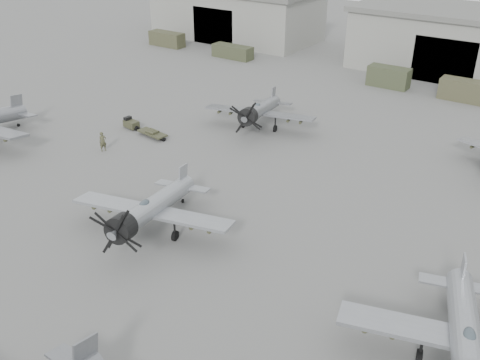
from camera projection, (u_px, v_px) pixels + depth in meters
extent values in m
plane|color=slate|center=(159.00, 320.00, 31.35)|extent=(220.00, 220.00, 0.00)
cube|color=gray|center=(237.00, 14.00, 93.72)|extent=(28.00, 14.00, 8.00)
cube|color=black|center=(213.00, 27.00, 89.25)|extent=(8.12, 0.40, 6.00)
cube|color=gray|center=(459.00, 44.00, 74.54)|extent=(28.00, 14.00, 8.00)
cube|color=slate|center=(465.00, 12.00, 72.51)|extent=(29.00, 14.80, 0.70)
cube|color=black|center=(443.00, 62.00, 70.06)|extent=(8.12, 0.40, 6.00)
cube|color=#43442C|center=(167.00, 39.00, 89.27)|extent=(6.29, 2.20, 2.32)
cube|color=#3D422B|center=(233.00, 52.00, 82.54)|extent=(6.53, 2.20, 1.96)
cube|color=#3E452D|center=(389.00, 77.00, 69.73)|extent=(5.36, 2.20, 2.61)
cube|color=#48472F|center=(464.00, 90.00, 64.93)|extent=(5.70, 2.20, 2.55)
cube|color=gray|center=(86.00, 355.00, 25.76)|extent=(0.16, 1.70, 2.04)
cube|color=gray|center=(17.00, 104.00, 57.09)|extent=(0.34, 1.77, 2.13)
cylinder|color=black|center=(18.00, 125.00, 57.93)|extent=(0.17, 0.35, 0.34)
cylinder|color=#A0A3A8|center=(156.00, 205.00, 38.94)|extent=(3.98, 10.38, 3.05)
cylinder|color=black|center=(121.00, 228.00, 34.80)|extent=(2.18, 1.95, 2.03)
cube|color=#A0A3A8|center=(152.00, 211.00, 38.57)|extent=(12.34, 5.11, 0.55)
cube|color=#A0A3A8|center=(183.00, 176.00, 42.67)|extent=(0.52, 1.60, 1.95)
ellipsoid|color=#3F4C54|center=(144.00, 204.00, 37.23)|extent=(0.86, 1.28, 0.55)
cylinder|color=black|center=(130.00, 226.00, 39.70)|extent=(0.46, 0.82, 0.78)
cylinder|color=black|center=(175.00, 236.00, 38.56)|extent=(0.46, 0.82, 0.78)
cylinder|color=black|center=(183.00, 201.00, 43.43)|extent=(0.19, 0.33, 0.31)
cylinder|color=#9B9EA3|center=(465.00, 328.00, 27.60)|extent=(4.46, 10.83, 3.19)
cube|color=#9B9EA3|center=(464.00, 340.00, 27.21)|extent=(12.89, 5.69, 0.57)
cube|color=#9B9EA3|center=(463.00, 271.00, 31.55)|extent=(0.59, 1.67, 2.04)
ellipsoid|color=#3F4C54|center=(469.00, 336.00, 25.80)|extent=(0.93, 1.35, 0.57)
cylinder|color=black|center=(419.00, 357.00, 28.35)|extent=(0.50, 0.86, 0.82)
cylinder|color=black|center=(456.00, 304.00, 32.34)|extent=(0.21, 0.35, 0.33)
cylinder|color=gray|center=(261.00, 109.00, 56.95)|extent=(3.94, 10.04, 2.95)
cylinder|color=black|center=(248.00, 117.00, 52.93)|extent=(2.12, 1.90, 1.96)
cube|color=gray|center=(260.00, 113.00, 56.60)|extent=(11.94, 5.05, 0.53)
cube|color=gray|center=(273.00, 95.00, 60.58)|extent=(0.51, 1.55, 1.89)
ellipsoid|color=#3F4C54|center=(257.00, 106.00, 55.30)|extent=(0.84, 1.24, 0.53)
cylinder|color=black|center=(243.00, 124.00, 57.68)|extent=(0.45, 0.80, 0.76)
cylinder|color=black|center=(275.00, 129.00, 56.60)|extent=(0.45, 0.80, 0.76)
cylinder|color=black|center=(272.00, 113.00, 61.31)|extent=(0.19, 0.32, 0.30)
cube|color=#3B3C27|center=(131.00, 124.00, 57.31)|extent=(1.74, 1.18, 0.73)
cube|color=black|center=(128.00, 119.00, 57.42)|extent=(0.55, 0.86, 0.45)
cylinder|color=black|center=(132.00, 126.00, 57.44)|extent=(1.14, 0.63, 0.51)
cylinder|color=black|center=(138.00, 128.00, 56.66)|extent=(1.09, 0.20, 0.07)
cube|color=#3B3C27|center=(152.00, 133.00, 55.33)|extent=(3.57, 1.67, 0.16)
cylinder|color=black|center=(152.00, 135.00, 55.44)|extent=(1.40, 0.56, 0.40)
cylinder|color=#3B3C27|center=(152.00, 131.00, 55.25)|extent=(1.30, 0.44, 0.29)
imported|color=#4B4B31|center=(103.00, 142.00, 51.96)|extent=(0.70, 0.84, 1.96)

